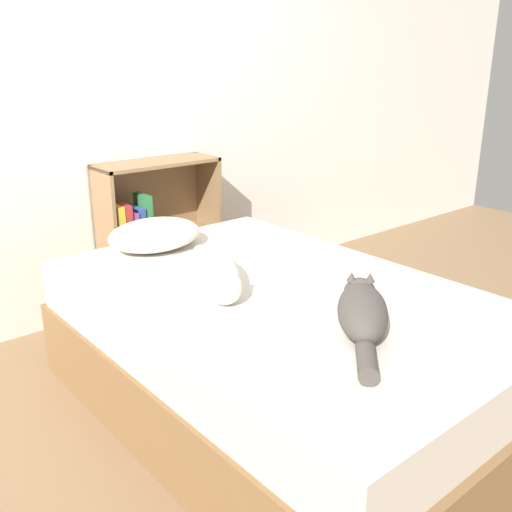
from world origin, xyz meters
TOP-DOWN VIEW (x-y plane):
  - ground_plane at (0.00, 0.00)m, footprint 8.00×8.00m
  - wall_back at (0.00, 1.43)m, footprint 8.00×0.06m
  - bed at (0.00, 0.00)m, footprint 1.24×1.93m
  - pillow at (-0.11, 0.76)m, footprint 0.45×0.35m
  - cat_light at (-0.19, 0.16)m, footprint 0.35×0.59m
  - cat_dark at (-0.02, -0.43)m, footprint 0.48×0.46m
  - bookshelf at (0.18, 1.30)m, footprint 0.71×0.26m

SIDE VIEW (x-z plane):
  - ground_plane at x=0.00m, z-range 0.00..0.00m
  - bed at x=0.00m, z-range 0.00..0.56m
  - bookshelf at x=0.18m, z-range 0.02..0.90m
  - cat_dark at x=-0.02m, z-range 0.55..0.69m
  - pillow at x=-0.11m, z-range 0.56..0.70m
  - cat_light at x=-0.19m, z-range 0.56..0.71m
  - wall_back at x=0.00m, z-range 0.00..2.50m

